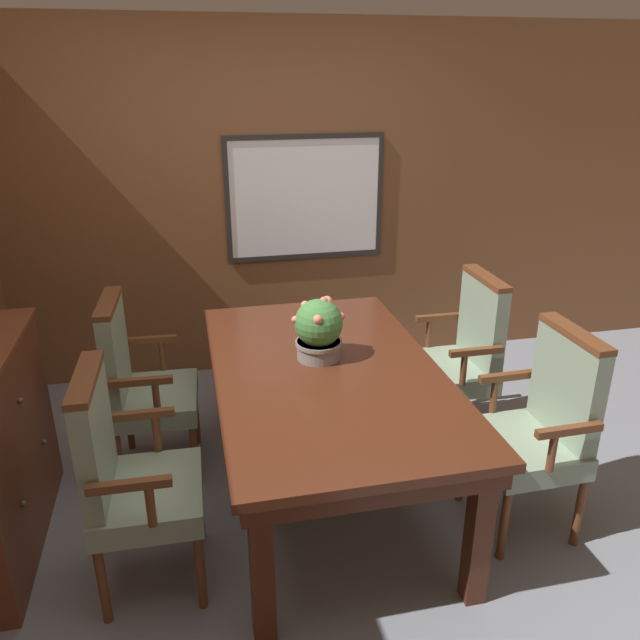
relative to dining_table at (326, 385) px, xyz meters
The scene contains 8 objects.
ground_plane 0.71m from the dining_table, 116.64° to the right, with size 14.00×14.00×0.00m, color gray.
wall_back 1.76m from the dining_table, 94.37° to the left, with size 7.20×0.08×2.45m.
dining_table is the anchor object (origin of this frame).
chair_left_near 1.04m from the dining_table, 156.64° to the right, with size 0.46×0.56×1.03m.
chair_right_near 1.05m from the dining_table, 24.14° to the right, with size 0.46×0.56×1.03m.
chair_left_far 1.04m from the dining_table, 154.92° to the left, with size 0.47×0.57×1.03m.
chair_right_far 1.01m from the dining_table, 23.53° to the left, with size 0.46×0.56×1.03m.
potted_plant 0.28m from the dining_table, 95.49° to the left, with size 0.27×0.25×0.32m.
Camera 1 is at (-0.50, -2.44, 2.13)m, focal length 35.00 mm.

